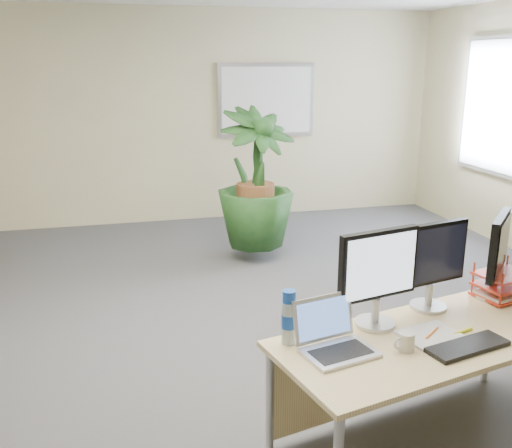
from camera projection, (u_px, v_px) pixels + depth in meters
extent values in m
plane|color=#414145|center=(248.00, 370.00, 3.91)|extent=(8.00, 8.00, 0.00)
cube|color=beige|center=(175.00, 118.00, 7.27)|extent=(7.00, 0.04, 2.70)
cube|color=#B9B9BE|center=(266.00, 100.00, 7.47)|extent=(1.30, 0.03, 0.95)
cube|color=white|center=(267.00, 100.00, 7.45)|extent=(1.20, 0.01, 0.85)
cube|color=#B9B9BE|center=(498.00, 106.00, 6.45)|extent=(0.03, 1.30, 1.55)
cube|color=silver|center=(497.00, 106.00, 6.44)|extent=(0.01, 1.20, 1.45)
cube|color=tan|center=(433.00, 338.00, 2.99)|extent=(1.83, 1.08, 0.03)
cube|color=tan|center=(388.00, 365.00, 3.36)|extent=(1.58, 0.37, 0.51)
cylinder|color=#B3B3B8|center=(270.00, 402.00, 3.00)|extent=(0.05, 0.05, 0.63)
cylinder|color=#B3B3B8|center=(489.00, 338.00, 3.70)|extent=(0.05, 0.05, 0.63)
imported|color=#153B17|center=(255.00, 190.00, 5.95)|extent=(1.11, 1.11, 1.50)
cylinder|color=#B3B3B8|center=(375.00, 323.00, 3.10)|extent=(0.22, 0.22, 0.02)
cylinder|color=#B3B3B8|center=(375.00, 310.00, 3.08)|extent=(0.04, 0.04, 0.13)
cube|color=black|center=(378.00, 264.00, 3.01)|extent=(0.48, 0.15, 0.37)
cube|color=silver|center=(382.00, 266.00, 2.98)|extent=(0.43, 0.10, 0.33)
cylinder|color=#B3B3B8|center=(428.00, 306.00, 3.31)|extent=(0.21, 0.21, 0.02)
cylinder|color=#B3B3B8|center=(429.00, 295.00, 3.29)|extent=(0.04, 0.04, 0.13)
cube|color=black|center=(433.00, 253.00, 3.23)|extent=(0.46, 0.14, 0.36)
cube|color=black|center=(436.00, 255.00, 3.20)|extent=(0.41, 0.10, 0.32)
cylinder|color=#B3B3B8|center=(492.00, 296.00, 3.46)|extent=(0.21, 0.21, 0.02)
cylinder|color=#B3B3B8|center=(494.00, 285.00, 3.44)|extent=(0.04, 0.04, 0.13)
cube|color=black|center=(499.00, 244.00, 3.37)|extent=(0.36, 0.36, 0.36)
cube|color=black|center=(503.00, 245.00, 3.36)|extent=(0.30, 0.31, 0.32)
cube|color=silver|center=(339.00, 353.00, 2.79)|extent=(0.39, 0.31, 0.02)
cube|color=black|center=(341.00, 352.00, 2.78)|extent=(0.32, 0.22, 0.00)
cube|color=silver|center=(323.00, 318.00, 2.88)|extent=(0.35, 0.13, 0.23)
cube|color=#5580DC|center=(324.00, 318.00, 2.88)|extent=(0.30, 0.11, 0.18)
cube|color=black|center=(468.00, 346.00, 2.84)|extent=(0.47, 0.24, 0.02)
cylinder|color=silver|center=(406.00, 341.00, 2.82)|extent=(0.08, 0.08, 0.09)
torus|color=silver|center=(398.00, 342.00, 2.81)|extent=(0.07, 0.03, 0.06)
cube|color=silver|center=(430.00, 335.00, 2.98)|extent=(0.34, 0.28, 0.01)
cylinder|color=orange|center=(432.00, 333.00, 2.97)|extent=(0.13, 0.10, 0.01)
cylinder|color=#EEF419|center=(463.00, 331.00, 3.01)|extent=(0.13, 0.05, 0.02)
cylinder|color=#A9BCC7|center=(289.00, 323.00, 2.87)|extent=(0.07, 0.07, 0.23)
cylinder|color=blue|center=(289.00, 296.00, 2.83)|extent=(0.07, 0.07, 0.06)
cylinder|color=blue|center=(289.00, 321.00, 2.87)|extent=(0.07, 0.07, 0.07)
cube|color=red|center=(502.00, 295.00, 3.47)|extent=(0.36, 0.30, 0.01)
cube|color=red|center=(503.00, 285.00, 3.45)|extent=(0.36, 0.30, 0.01)
cube|color=red|center=(505.00, 274.00, 3.43)|extent=(0.36, 0.30, 0.01)
cube|color=silver|center=(502.00, 293.00, 3.46)|extent=(0.33, 0.27, 0.02)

